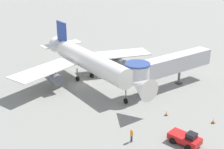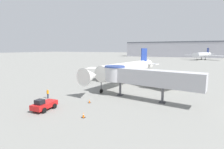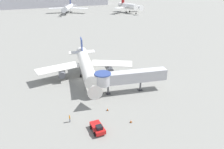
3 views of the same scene
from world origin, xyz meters
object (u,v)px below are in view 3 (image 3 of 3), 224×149
object	(u,v)px
jet_bridge	(126,77)
pushback_tug_red	(98,128)
main_airplane	(86,66)
traffic_cone_near_nose	(108,109)
ground_crew_marshaller	(70,118)
background_jet_navy_tail	(68,8)
traffic_cone_apron_front	(131,121)
background_jet_red_tail	(129,6)

from	to	relation	value
jet_bridge	pushback_tug_red	bearing A→B (deg)	-125.00
main_airplane	traffic_cone_near_nose	size ratio (longest dim) A/B	42.55
ground_crew_marshaller	background_jet_navy_tail	world-z (taller)	background_jet_navy_tail
traffic_cone_apron_front	jet_bridge	bearing A→B (deg)	68.71
pushback_tug_red	traffic_cone_near_nose	xyz separation A→B (m)	(4.42, 5.98, -0.49)
pushback_tug_red	background_jet_navy_tail	size ratio (longest dim) A/B	0.13
traffic_cone_apron_front	traffic_cone_near_nose	world-z (taller)	traffic_cone_apron_front
background_jet_red_tail	background_jet_navy_tail	xyz separation A→B (m)	(-46.70, 15.88, -0.80)
ground_crew_marshaller	background_jet_red_tail	size ratio (longest dim) A/B	0.06
pushback_tug_red	traffic_cone_apron_front	xyz separation A→B (m)	(7.22, 0.01, -0.47)
background_jet_red_tail	jet_bridge	bearing A→B (deg)	-131.34
traffic_cone_near_nose	background_jet_red_tail	bearing A→B (deg)	61.03
main_airplane	pushback_tug_red	world-z (taller)	main_airplane
jet_bridge	background_jet_red_tail	size ratio (longest dim) A/B	0.67
ground_crew_marshaller	traffic_cone_near_nose	bearing A→B (deg)	100.27
traffic_cone_apron_front	background_jet_red_tail	xyz separation A→B (m)	(66.87, 131.80, 4.90)
jet_bridge	ground_crew_marshaller	world-z (taller)	jet_bridge
traffic_cone_near_nose	ground_crew_marshaller	world-z (taller)	ground_crew_marshaller
main_airplane	traffic_cone_apron_front	xyz separation A→B (m)	(2.33, -23.42, -3.67)
traffic_cone_apron_front	background_jet_navy_tail	size ratio (longest dim) A/B	0.02
pushback_tug_red	background_jet_navy_tail	xyz separation A→B (m)	(27.39, 147.69, 3.64)
main_airplane	pushback_tug_red	bearing A→B (deg)	-92.07
background_jet_navy_tail	jet_bridge	bearing A→B (deg)	-72.32
jet_bridge	traffic_cone_near_nose	world-z (taller)	jet_bridge
traffic_cone_apron_front	background_jet_red_tail	distance (m)	147.87
ground_crew_marshaller	background_jet_navy_tail	size ratio (longest dim) A/B	0.06
jet_bridge	pushback_tug_red	distance (m)	17.38
traffic_cone_near_nose	pushback_tug_red	bearing A→B (deg)	-126.47
background_jet_red_tail	traffic_cone_apron_front	bearing A→B (deg)	-130.80
jet_bridge	ground_crew_marshaller	bearing A→B (deg)	-146.98
ground_crew_marshaller	background_jet_navy_tail	distance (m)	146.11
pushback_tug_red	background_jet_red_tail	bearing A→B (deg)	58.79
main_airplane	ground_crew_marshaller	xyz separation A→B (m)	(-9.19, -18.34, -2.99)
traffic_cone_apron_front	ground_crew_marshaller	size ratio (longest dim) A/B	0.42
main_airplane	traffic_cone_apron_front	distance (m)	23.82
main_airplane	background_jet_red_tail	distance (m)	128.59
pushback_tug_red	traffic_cone_apron_front	distance (m)	7.24
pushback_tug_red	traffic_cone_near_nose	world-z (taller)	pushback_tug_red
jet_bridge	pushback_tug_red	world-z (taller)	jet_bridge
traffic_cone_apron_front	traffic_cone_near_nose	size ratio (longest dim) A/B	1.08
background_jet_navy_tail	traffic_cone_apron_front	bearing A→B (deg)	-73.60
ground_crew_marshaller	traffic_cone_apron_front	bearing A→B (deg)	70.63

